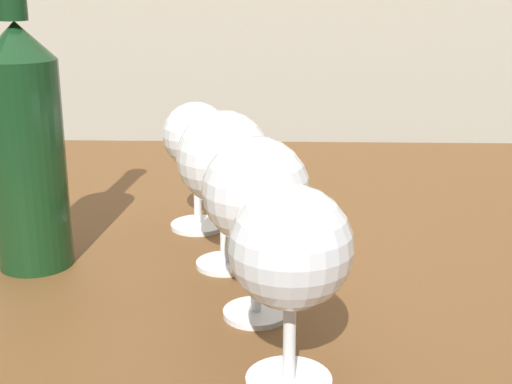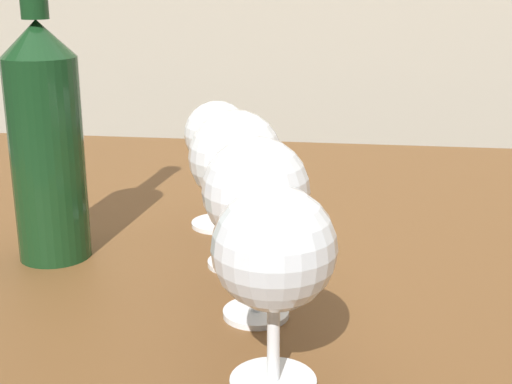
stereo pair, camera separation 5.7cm
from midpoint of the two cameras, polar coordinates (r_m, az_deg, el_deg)
dining_table at (r=0.85m, az=5.76°, el=-8.73°), size 1.31×0.87×0.73m
wine_glass_merlot at (r=0.47m, az=5.12°, el=-5.01°), size 0.08×0.08×0.15m
wine_glass_amber at (r=0.57m, az=2.86°, el=-0.26°), size 0.09×0.09×0.16m
wine_glass_port at (r=0.68m, az=0.76°, el=2.51°), size 0.09×0.09×0.16m
wine_glass_white at (r=0.79m, az=-1.06°, el=4.28°), size 0.07×0.07×0.14m
wine_bottle at (r=0.72m, az=-14.36°, el=4.47°), size 0.07×0.07×0.33m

